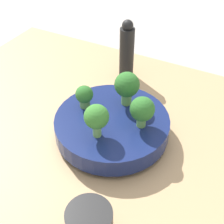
# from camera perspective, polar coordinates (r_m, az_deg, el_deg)

# --- Properties ---
(ground_plane) EXTENTS (6.00, 6.00, 0.00)m
(ground_plane) POSITION_cam_1_polar(r_m,az_deg,el_deg) (0.84, -0.12, -5.18)
(ground_plane) COLOR #ADA89E
(table) EXTENTS (1.13, 0.76, 0.05)m
(table) POSITION_cam_1_polar(r_m,az_deg,el_deg) (0.83, -0.12, -4.09)
(table) COLOR tan
(table) RESTS_ON ground_plane
(bowl) EXTENTS (0.28, 0.28, 0.06)m
(bowl) POSITION_cam_1_polar(r_m,az_deg,el_deg) (0.77, -0.00, -2.54)
(bowl) COLOR navy
(bowl) RESTS_ON table
(broccoli_floret_left) EXTENTS (0.04, 0.04, 0.06)m
(broccoli_floret_left) POSITION_cam_1_polar(r_m,az_deg,el_deg) (0.77, -5.08, 3.01)
(broccoli_floret_left) COLOR #609347
(broccoli_floret_left) RESTS_ON bowl
(broccoli_floret_right) EXTENTS (0.06, 0.06, 0.08)m
(broccoli_floret_right) POSITION_cam_1_polar(r_m,az_deg,el_deg) (0.70, 5.55, 0.40)
(broccoli_floret_right) COLOR #6BA34C
(broccoli_floret_right) RESTS_ON bowl
(broccoli_floret_back) EXTENTS (0.06, 0.06, 0.09)m
(broccoli_floret_back) POSITION_cam_1_polar(r_m,az_deg,el_deg) (0.76, 2.75, 4.82)
(broccoli_floret_back) COLOR #6BA34C
(broccoli_floret_back) RESTS_ON bowl
(broccoli_floret_front) EXTENTS (0.06, 0.06, 0.08)m
(broccoli_floret_front) POSITION_cam_1_polar(r_m,az_deg,el_deg) (0.67, -2.85, -1.04)
(broccoli_floret_front) COLOR #7AB256
(broccoli_floret_front) RESTS_ON bowl
(pepper_mill) EXTENTS (0.04, 0.04, 0.19)m
(pepper_mill) POSITION_cam_1_polar(r_m,az_deg,el_deg) (0.96, 2.72, 11.20)
(pepper_mill) COLOR black
(pepper_mill) RESTS_ON table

